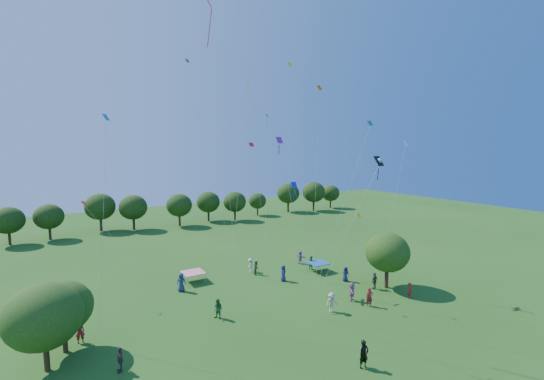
# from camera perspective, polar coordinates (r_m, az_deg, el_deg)

# --- Properties ---
(near_tree_west) EXTENTS (4.77, 4.77, 5.88)m
(near_tree_west) POSITION_cam_1_polar(r_m,az_deg,el_deg) (28.90, -32.21, -16.44)
(near_tree_west) COLOR #422B19
(near_tree_west) RESTS_ON ground
(near_tree_north) EXTENTS (4.05, 4.05, 5.19)m
(near_tree_north) POSITION_cam_1_polar(r_m,az_deg,el_deg) (30.79, -29.99, -15.63)
(near_tree_north) COLOR #422B19
(near_tree_north) RESTS_ON ground
(near_tree_east) EXTENTS (4.52, 4.52, 5.84)m
(near_tree_east) POSITION_cam_1_polar(r_m,az_deg,el_deg) (40.07, 17.66, -9.29)
(near_tree_east) COLOR #422B19
(near_tree_east) RESTS_ON ground
(treeline) EXTENTS (88.01, 8.77, 6.77)m
(treeline) POSITION_cam_1_polar(r_m,az_deg,el_deg) (69.89, -19.39, -2.41)
(treeline) COLOR #422B19
(treeline) RESTS_ON ground
(tent_red_stripe) EXTENTS (2.20, 2.20, 1.10)m
(tent_red_stripe) POSITION_cam_1_polar(r_m,az_deg,el_deg) (41.58, -12.25, -12.53)
(tent_red_stripe) COLOR red
(tent_red_stripe) RESTS_ON ground
(tent_blue) EXTENTS (2.20, 2.20, 1.10)m
(tent_blue) POSITION_cam_1_polar(r_m,az_deg,el_deg) (44.18, 7.20, -11.28)
(tent_blue) COLOR #1951A3
(tent_blue) RESTS_ON ground
(man_in_black) EXTENTS (0.77, 0.55, 1.92)m
(man_in_black) POSITION_cam_1_polar(r_m,az_deg,el_deg) (27.11, 14.22, -23.70)
(man_in_black) COLOR black
(man_in_black) RESTS_ON ground
(crowd_person_0) EXTENTS (0.89, 0.61, 1.63)m
(crowd_person_0) POSITION_cam_1_polar(r_m,az_deg,el_deg) (41.69, 11.46, -12.78)
(crowd_person_0) COLOR #1A1D4E
(crowd_person_0) RESTS_ON ground
(crowd_person_1) EXTENTS (0.56, 0.69, 1.60)m
(crowd_person_1) POSITION_cam_1_polar(r_m,az_deg,el_deg) (38.97, 20.77, -14.52)
(crowd_person_1) COLOR maroon
(crowd_person_1) RESTS_ON ground
(crowd_person_2) EXTENTS (0.85, 0.86, 1.60)m
(crowd_person_2) POSITION_cam_1_polar(r_m,az_deg,el_deg) (42.98, -2.45, -12.08)
(crowd_person_2) COLOR #245530
(crowd_person_2) RESTS_ON ground
(crowd_person_3) EXTENTS (1.23, 0.69, 1.78)m
(crowd_person_3) POSITION_cam_1_polar(r_m,az_deg,el_deg) (34.26, 9.34, -17.00)
(crowd_person_3) COLOR #B5AA91
(crowd_person_3) RESTS_ON ground
(crowd_person_4) EXTENTS (1.08, 0.65, 1.73)m
(crowd_person_4) POSITION_cam_1_polar(r_m,az_deg,el_deg) (40.24, 15.79, -13.55)
(crowd_person_4) COLOR #423A34
(crowd_person_4) RESTS_ON ground
(crowd_person_5) EXTENTS (1.63, 1.61, 1.81)m
(crowd_person_5) POSITION_cam_1_polar(r_m,az_deg,el_deg) (36.86, 12.44, -15.30)
(crowd_person_5) COLOR #A35F8D
(crowd_person_5) RESTS_ON ground
(crowd_person_6) EXTENTS (0.83, 1.00, 1.79)m
(crowd_person_6) POSITION_cam_1_polar(r_m,az_deg,el_deg) (40.95, 1.78, -12.90)
(crowd_person_6) COLOR navy
(crowd_person_6) RESTS_ON ground
(crowd_person_7) EXTENTS (0.77, 0.66, 1.75)m
(crowd_person_7) POSITION_cam_1_polar(r_m,az_deg,el_deg) (36.08, 15.03, -15.91)
(crowd_person_7) COLOR maroon
(crowd_person_7) RESTS_ON ground
(crowd_person_8) EXTENTS (0.69, 0.92, 1.66)m
(crowd_person_8) POSITION_cam_1_polar(r_m,az_deg,el_deg) (44.91, 6.13, -11.24)
(crowd_person_8) COLOR #2B6538
(crowd_person_8) RESTS_ON ground
(crowd_person_9) EXTENTS (1.15, 0.97, 1.63)m
(crowd_person_9) POSITION_cam_1_polar(r_m,az_deg,el_deg) (43.88, -3.40, -11.67)
(crowd_person_9) COLOR beige
(crowd_person_9) RESTS_ON ground
(crowd_person_10) EXTENTS (0.55, 1.01, 1.65)m
(crowd_person_10) POSITION_cam_1_polar(r_m,az_deg,el_deg) (27.99, -22.73, -23.30)
(crowd_person_10) COLOR #443B36
(crowd_person_10) RESTS_ON ground
(crowd_person_11) EXTENTS (0.83, 1.64, 1.68)m
(crowd_person_11) POSITION_cam_1_polar(r_m,az_deg,el_deg) (46.77, 4.44, -10.48)
(crowd_person_11) COLOR #A461A7
(crowd_person_11) RESTS_ON ground
(crowd_person_12) EXTENTS (1.07, 0.93, 1.91)m
(crowd_person_12) POSITION_cam_1_polar(r_m,az_deg,el_deg) (39.28, -14.04, -13.86)
(crowd_person_12) COLOR navy
(crowd_person_12) RESTS_ON ground
(crowd_person_13) EXTENTS (0.68, 0.45, 1.77)m
(crowd_person_13) POSITION_cam_1_polar(r_m,az_deg,el_deg) (32.52, -27.92, -19.05)
(crowd_person_13) COLOR maroon
(crowd_person_13) RESTS_ON ground
(crowd_person_14) EXTENTS (0.84, 0.98, 1.75)m
(crowd_person_14) POSITION_cam_1_polar(r_m,az_deg,el_deg) (32.98, -8.48, -17.98)
(crowd_person_14) COLOR #29612E
(crowd_person_14) RESTS_ON ground
(pirate_kite) EXTENTS (6.81, 1.55, 12.45)m
(pirate_kite) POSITION_cam_1_polar(r_m,az_deg,el_deg) (38.24, 16.29, 4.03)
(pirate_kite) COLOR black
(red_high_kite) EXTENTS (0.63, 5.14, 25.43)m
(red_high_kite) POSITION_cam_1_polar(r_m,az_deg,el_deg) (31.85, -8.88, 18.67)
(red_high_kite) COLOR red
(small_kite_0) EXTENTS (1.64, 2.28, 13.92)m
(small_kite_0) POSITION_cam_1_polar(r_m,az_deg,el_deg) (43.56, -2.72, 3.75)
(small_kite_0) COLOR #E90D3C
(small_kite_1) EXTENTS (3.36, 0.46, 21.72)m
(small_kite_1) POSITION_cam_1_polar(r_m,az_deg,el_deg) (37.87, 4.13, 8.39)
(small_kite_1) COLOR yellow
(small_kite_2) EXTENTS (0.48, 0.58, 6.32)m
(small_kite_2) POSITION_cam_1_polar(r_m,az_deg,el_deg) (40.49, 13.40, -4.91)
(small_kite_2) COLOR orange
(small_kite_3) EXTENTS (3.22, 4.70, 17.66)m
(small_kite_3) POSITION_cam_1_polar(r_m,az_deg,el_deg) (46.56, -0.87, 5.71)
(small_kite_3) COLOR green
(small_kite_4) EXTENTS (3.53, 3.29, 15.43)m
(small_kite_4) POSITION_cam_1_polar(r_m,az_deg,el_deg) (30.23, 12.74, 2.69)
(small_kite_4) COLOR blue
(small_kite_5) EXTENTS (4.26, 1.07, 14.08)m
(small_kite_5) POSITION_cam_1_polar(r_m,az_deg,el_deg) (27.92, 2.34, 1.81)
(small_kite_5) COLOR #891997
(small_kite_6) EXTENTS (4.57, 1.00, 14.06)m
(small_kite_6) POSITION_cam_1_polar(r_m,az_deg,el_deg) (40.31, 19.60, 3.68)
(small_kite_6) COLOR white
(small_kite_7) EXTENTS (1.55, 1.03, 15.69)m
(small_kite_7) POSITION_cam_1_polar(r_m,az_deg,el_deg) (28.87, -24.77, 3.49)
(small_kite_7) COLOR #0C7DBC
(small_kite_8) EXTENTS (0.95, 0.66, 19.78)m
(small_kite_8) POSITION_cam_1_polar(r_m,az_deg,el_deg) (39.29, 7.21, 9.30)
(small_kite_8) COLOR #ED520D
(small_kite_9) EXTENTS (5.86, 6.22, 8.24)m
(small_kite_9) POSITION_cam_1_polar(r_m,az_deg,el_deg) (38.15, -25.58, -4.27)
(small_kite_9) COLOR red
(small_kite_10) EXTENTS (0.45, 4.24, 19.94)m
(small_kite_10) POSITION_cam_1_polar(r_m,az_deg,el_deg) (38.87, -4.57, 8.61)
(small_kite_10) COLOR gold
(small_kite_11) EXTENTS (5.01, 0.89, 22.57)m
(small_kite_11) POSITION_cam_1_polar(r_m,az_deg,el_deg) (40.70, -10.78, 9.34)
(small_kite_11) COLOR #34961B
(small_kite_12) EXTENTS (3.72, 0.95, 9.85)m
(small_kite_12) POSITION_cam_1_polar(r_m,az_deg,el_deg) (37.43, 3.89, -1.15)
(small_kite_12) COLOR #151FD7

